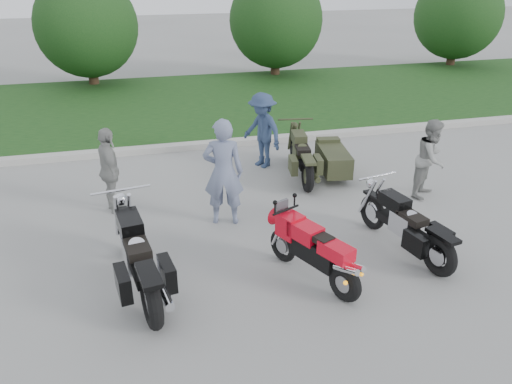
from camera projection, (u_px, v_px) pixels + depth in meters
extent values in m
plane|color=#9D9D98|center=(270.00, 282.00, 7.41)|extent=(80.00, 80.00, 0.00)
cube|color=#B6B3AB|center=(206.00, 145.00, 12.64)|extent=(60.00, 0.30, 0.15)
cube|color=#2E581E|center=(186.00, 103.00, 16.29)|extent=(60.00, 8.00, 0.14)
cylinder|color=#3F2B1C|center=(93.00, 71.00, 18.34)|extent=(0.36, 0.36, 1.20)
sphere|color=#183E16|center=(86.00, 26.00, 17.66)|extent=(3.60, 3.60, 3.60)
cylinder|color=#3F2B1C|center=(275.00, 62.00, 19.90)|extent=(0.36, 0.36, 1.20)
sphere|color=#183E16|center=(276.00, 20.00, 19.22)|extent=(3.60, 3.60, 3.60)
cylinder|color=#3F2B1C|center=(452.00, 54.00, 21.68)|extent=(0.36, 0.36, 1.20)
sphere|color=#183E16|center=(458.00, 15.00, 21.00)|extent=(3.60, 3.60, 3.60)
torus|color=black|center=(345.00, 283.00, 6.90)|extent=(0.39, 0.58, 0.56)
torus|color=black|center=(283.00, 246.00, 7.82)|extent=(0.32, 0.53, 0.54)
cube|color=black|center=(315.00, 252.00, 7.24)|extent=(0.56, 0.84, 0.31)
cube|color=red|center=(306.00, 232.00, 7.28)|extent=(0.48, 0.57, 0.23)
cube|color=red|center=(336.00, 251.00, 6.87)|extent=(0.45, 0.56, 0.20)
cube|color=black|center=(322.00, 238.00, 7.04)|extent=(0.34, 0.38, 0.09)
cube|color=red|center=(290.00, 225.00, 7.53)|extent=(0.43, 0.45, 0.36)
cylinder|color=silver|center=(346.00, 269.00, 6.72)|extent=(0.26, 0.42, 0.20)
cylinder|color=silver|center=(352.00, 266.00, 6.79)|extent=(0.26, 0.42, 0.20)
torus|color=black|center=(152.00, 301.00, 6.37)|extent=(0.31, 0.78, 0.76)
torus|color=black|center=(126.00, 236.00, 7.92)|extent=(0.24, 0.73, 0.72)
cube|color=black|center=(137.00, 259.00, 7.10)|extent=(0.45, 1.36, 0.16)
cube|color=silver|center=(136.00, 254.00, 7.07)|extent=(0.41, 0.55, 0.39)
cube|color=black|center=(130.00, 224.00, 7.21)|extent=(0.40, 0.66, 0.25)
cube|color=black|center=(137.00, 247.00, 6.84)|extent=(0.40, 0.60, 0.13)
cube|color=black|center=(149.00, 275.00, 6.20)|extent=(0.34, 0.65, 0.07)
cylinder|color=silver|center=(158.00, 280.00, 6.92)|extent=(0.30, 1.23, 0.11)
torus|color=black|center=(439.00, 256.00, 7.44)|extent=(0.29, 0.68, 0.66)
torus|color=black|center=(372.00, 212.00, 8.76)|extent=(0.24, 0.63, 0.62)
cube|color=black|center=(404.00, 228.00, 8.06)|extent=(0.44, 1.18, 0.14)
cube|color=silver|center=(404.00, 223.00, 8.03)|extent=(0.37, 0.49, 0.34)
cube|color=black|center=(395.00, 201.00, 8.15)|extent=(0.37, 0.58, 0.21)
cube|color=black|center=(412.00, 218.00, 7.84)|extent=(0.36, 0.53, 0.12)
cube|color=black|center=(443.00, 235.00, 7.30)|extent=(0.31, 0.56, 0.06)
cylinder|color=silver|center=(426.00, 242.00, 7.91)|extent=(0.31, 1.06, 0.10)
torus|color=black|center=(308.00, 176.00, 10.14)|extent=(0.27, 0.70, 0.68)
torus|color=black|center=(294.00, 149.00, 11.64)|extent=(0.22, 0.65, 0.64)
cube|color=black|center=(301.00, 158.00, 10.85)|extent=(0.40, 1.22, 0.14)
cube|color=#373C23|center=(301.00, 154.00, 10.82)|extent=(0.36, 0.49, 0.35)
cube|color=#373C23|center=(299.00, 138.00, 10.97)|extent=(0.36, 0.59, 0.22)
cube|color=black|center=(302.00, 149.00, 10.61)|extent=(0.35, 0.54, 0.12)
cube|color=#373C23|center=(309.00, 160.00, 9.99)|extent=(0.30, 0.58, 0.06)
cylinder|color=#373C23|center=(312.00, 170.00, 10.61)|extent=(0.27, 1.10, 0.10)
cube|color=#373C23|center=(333.00, 159.00, 10.83)|extent=(0.74, 1.37, 0.45)
torus|color=black|center=(344.00, 164.00, 10.91)|extent=(0.20, 0.57, 0.56)
imported|color=slate|center=(223.00, 172.00, 8.70)|extent=(0.80, 0.61, 1.95)
imported|color=gray|center=(431.00, 158.00, 9.81)|extent=(0.97, 0.95, 1.57)
imported|color=navy|center=(262.00, 130.00, 11.20)|extent=(1.08, 1.27, 1.71)
imported|color=#959690|center=(110.00, 171.00, 9.17)|extent=(0.61, 1.02, 1.63)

